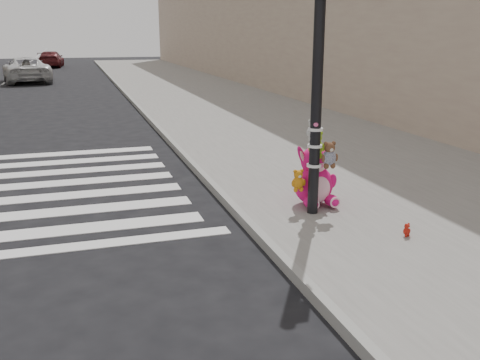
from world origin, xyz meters
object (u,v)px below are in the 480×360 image
object	(u,v)px
pink_bunny	(315,180)
car_white_near	(26,70)
signal_pole	(317,106)
red_teddy	(407,230)

from	to	relation	value
pink_bunny	car_white_near	xyz separation A→B (m)	(-6.04, 26.29, 0.17)
signal_pole	red_teddy	bearing A→B (deg)	-59.47
signal_pole	car_white_near	xyz separation A→B (m)	(-5.86, 26.64, -1.06)
pink_bunny	red_teddy	bearing A→B (deg)	-72.29
pink_bunny	car_white_near	size ratio (longest dim) A/B	0.19
signal_pole	pink_bunny	size ratio (longest dim) A/B	4.01
red_teddy	car_white_near	xyz separation A→B (m)	(-6.64, 27.96, 0.49)
red_teddy	car_white_near	world-z (taller)	car_white_near
red_teddy	signal_pole	bearing A→B (deg)	102.23
pink_bunny	car_white_near	distance (m)	26.98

